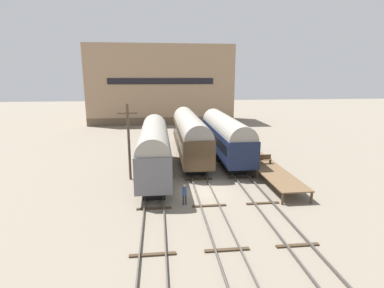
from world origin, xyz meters
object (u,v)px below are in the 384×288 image
object	(u,v)px
train_car_brown	(190,133)
person_worker	(184,192)
train_car_navy	(225,134)
train_car_grey	(154,147)
utility_pole	(129,141)
bench	(264,159)

from	to	relation	value
train_car_brown	person_worker	distance (m)	14.15
train_car_navy	train_car_grey	bearing A→B (deg)	-144.61
person_worker	utility_pole	distance (m)	8.40
person_worker	utility_pole	bearing A→B (deg)	126.15
person_worker	utility_pole	size ratio (longest dim) A/B	0.23
bench	train_car_navy	bearing A→B (deg)	112.96
train_car_brown	bench	world-z (taller)	train_car_brown
train_car_brown	utility_pole	xyz separation A→B (m)	(-6.53, -7.49, 0.77)
train_car_navy	train_car_grey	distance (m)	10.32
train_car_navy	bench	distance (m)	7.05
train_car_brown	bench	size ratio (longest dim) A/B	12.83
bench	utility_pole	bearing A→B (deg)	-178.36
train_car_brown	train_car_grey	size ratio (longest dim) A/B	1.18
train_car_brown	train_car_navy	distance (m)	4.27
bench	person_worker	distance (m)	11.09
train_car_brown	train_car_navy	world-z (taller)	train_car_brown
train_car_brown	bench	distance (m)	10.02
utility_pole	train_car_grey	bearing A→B (deg)	18.37
person_worker	train_car_brown	bearing A→B (deg)	82.37
train_car_navy	bench	world-z (taller)	train_car_navy
train_car_brown	train_car_grey	xyz separation A→B (m)	(-4.21, -6.71, -0.03)
person_worker	bench	bearing A→B (deg)	37.73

